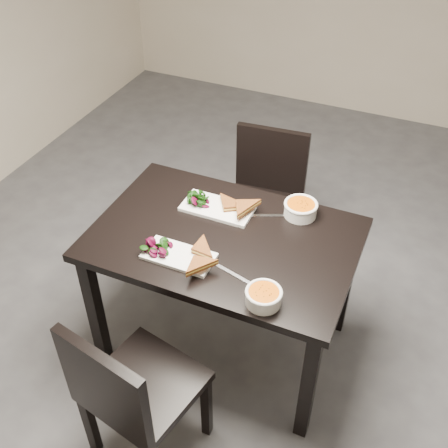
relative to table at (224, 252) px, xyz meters
The scene contains 14 objects.
ground 0.83m from the table, 47.56° to the left, with size 5.00×5.00×0.00m, color #47474C.
table is the anchor object (origin of this frame).
chair_near 0.76m from the table, 96.97° to the right, with size 0.50×0.50×0.85m.
chair_far 0.75m from the table, 94.12° to the left, with size 0.45×0.45×0.85m.
plate_near 0.27m from the table, 120.40° to the right, with size 0.31×0.15×0.02m, color white.
sandwich_near 0.25m from the table, 106.59° to the right, with size 0.15×0.12×0.05m, color #92521E, non-canonical shape.
salad_near 0.33m from the table, 136.77° to the right, with size 0.10×0.09×0.04m, color black, non-canonical shape.
soup_bowl_near 0.46m from the table, 45.49° to the right, with size 0.15×0.15×0.07m.
cutlery_near 0.27m from the table, 58.28° to the right, with size 0.18×0.02×0.00m, color silver.
plate_far 0.22m from the table, 122.54° to the left, with size 0.34×0.17×0.02m, color white.
sandwich_far 0.21m from the table, 105.19° to the left, with size 0.17×0.13×0.06m, color #92521E, non-canonical shape.
salad_far 0.30m from the table, 141.11° to the left, with size 0.11×0.10×0.05m, color black, non-canonical shape.
soup_bowl_far 0.42m from the table, 46.27° to the left, with size 0.16×0.16×0.07m.
cutlery_far 0.28m from the table, 57.02° to the left, with size 0.18×0.02×0.00m, color silver.
Camera 1 is at (0.39, -2.10, 2.37)m, focal length 43.56 mm.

